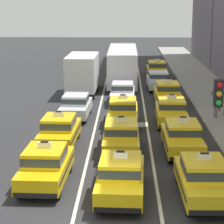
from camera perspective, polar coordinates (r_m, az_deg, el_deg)
name	(u,v)px	position (r m, az deg, el deg)	size (l,w,h in m)	color
ground_plane	(118,220)	(17.97, 0.65, -12.46)	(160.00, 160.00, 0.00)	#2B2B2D
lane_stripe_left_center	(101,102)	(37.06, -1.27, 1.17)	(0.14, 80.00, 0.01)	silver
lane_stripe_center_right	(143,102)	(37.04, 3.68, 1.14)	(0.14, 80.00, 0.01)	silver
taxi_left_nearest	(46,165)	(20.94, -7.75, -6.15)	(1.95, 4.61, 1.96)	black
taxi_left_second	(59,130)	(26.13, -6.17, -2.14)	(1.94, 4.61, 1.96)	black
sedan_left_third	(76,105)	(32.13, -4.25, 0.78)	(1.89, 4.35, 1.58)	black
box_truck_left_fourth	(83,72)	(40.12, -3.35, 4.67)	(2.40, 7.00, 3.27)	black
taxi_center_nearest	(121,176)	(19.54, 1.02, -7.48)	(1.98, 4.62, 1.96)	black
taxi_center_second	(121,136)	(24.91, 1.07, -2.84)	(1.82, 4.56, 1.96)	black
taxi_center_third	(123,111)	(30.33, 1.29, 0.11)	(1.89, 4.59, 1.96)	black
sedan_center_fourth	(123,92)	(36.52, 1.25, 2.34)	(1.85, 4.33, 1.58)	black
bus_center_fifth	(123,63)	(44.98, 1.25, 5.69)	(2.52, 11.20, 3.22)	black
taxi_right_nearest	(203,178)	(19.66, 10.59, -7.58)	(1.88, 4.58, 1.96)	black
taxi_right_second	(182,137)	(25.08, 8.21, -2.87)	(1.87, 4.58, 1.96)	black
taxi_right_third	(171,111)	(30.60, 6.94, 0.13)	(1.91, 4.60, 1.96)	black
taxi_right_fourth	(167,93)	(36.40, 6.49, 2.27)	(1.83, 4.57, 1.96)	black
sedan_right_fifth	(158,80)	(42.00, 5.42, 3.74)	(1.86, 4.34, 1.58)	black
taxi_right_sixth	(157,69)	(48.21, 5.24, 5.02)	(1.84, 4.57, 1.96)	black
pedestrian_mid_block	(216,106)	(32.26, 12.06, 0.73)	(0.47, 0.24, 1.58)	slate
pedestrian_trailing	(217,89)	(37.98, 12.16, 2.67)	(0.47, 0.24, 1.65)	#473828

